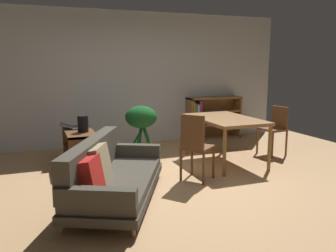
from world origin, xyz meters
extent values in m
plane|color=tan|center=(0.00, 0.00, 0.00)|extent=(8.16, 8.16, 0.00)
cube|color=silver|center=(0.00, 2.70, 1.35)|extent=(6.80, 0.10, 2.70)
cylinder|color=olive|center=(-0.22, 0.32, 0.05)|extent=(0.04, 0.04, 0.10)
cylinder|color=olive|center=(-1.04, -1.35, 0.05)|extent=(0.04, 0.04, 0.10)
cylinder|color=olive|center=(-0.86, 0.63, 0.05)|extent=(0.04, 0.04, 0.10)
cylinder|color=olive|center=(-1.68, -1.03, 0.05)|extent=(0.04, 0.04, 0.10)
cube|color=#474238|center=(-0.95, -0.36, 0.15)|extent=(1.64, 2.18, 0.10)
cube|color=#474238|center=(-0.95, -0.36, 0.25)|extent=(1.57, 2.09, 0.10)
cube|color=#474238|center=(-1.24, -0.21, 0.52)|extent=(1.02, 1.81, 0.44)
cube|color=#474238|center=(-0.53, 0.48, 0.39)|extent=(0.78, 0.48, 0.18)
cube|color=#474238|center=(-1.36, -1.20, 0.39)|extent=(0.78, 0.48, 0.18)
cube|color=red|center=(-1.34, -0.78, 0.48)|extent=(0.37, 0.45, 0.41)
cube|color=tan|center=(-1.19, -0.46, 0.50)|extent=(0.39, 0.49, 0.46)
cube|color=brown|center=(-1.20, 1.89, 0.29)|extent=(0.45, 0.04, 0.58)
cube|color=brown|center=(-1.20, 0.84, 0.29)|extent=(0.45, 0.04, 0.58)
cube|color=brown|center=(-1.20, 1.36, 0.25)|extent=(0.45, 1.05, 0.04)
cube|color=brown|center=(-1.20, 1.36, 0.56)|extent=(0.45, 1.09, 0.04)
cube|color=brown|center=(-1.20, 1.36, 0.02)|extent=(0.45, 1.05, 0.04)
cube|color=#333338|center=(-1.16, 1.54, 0.59)|extent=(0.27, 0.32, 0.02)
cube|color=black|center=(-1.38, 1.57, 0.64)|extent=(0.24, 0.31, 0.08)
cylinder|color=black|center=(-1.15, 1.20, 0.72)|extent=(0.17, 0.17, 0.26)
cylinder|color=slate|center=(-1.15, 1.20, 0.77)|extent=(0.09, 0.09, 0.01)
cylinder|color=brown|center=(-0.18, 1.25, 0.09)|extent=(0.35, 0.35, 0.19)
cylinder|color=#195623|center=(-0.09, 1.26, 0.43)|extent=(0.21, 0.07, 0.51)
cylinder|color=#195623|center=(-0.17, 1.33, 0.40)|extent=(0.06, 0.21, 0.45)
cylinder|color=#195623|center=(-0.27, 1.29, 0.36)|extent=(0.21, 0.13, 0.37)
cylinder|color=#195623|center=(-0.26, 1.16, 0.39)|extent=(0.18, 0.21, 0.43)
cylinder|color=#195623|center=(-0.11, 1.13, 0.44)|extent=(0.18, 0.29, 0.56)
ellipsoid|color=#195623|center=(-0.18, 1.25, 0.77)|extent=(0.54, 0.54, 0.38)
cylinder|color=olive|center=(0.73, 1.37, 0.36)|extent=(0.06, 0.06, 0.71)
cylinder|color=olive|center=(0.73, -0.01, 0.36)|extent=(0.06, 0.06, 0.71)
cylinder|color=olive|center=(1.52, 1.37, 0.36)|extent=(0.06, 0.06, 0.71)
cylinder|color=olive|center=(1.52, -0.01, 0.36)|extent=(0.06, 0.06, 0.71)
cube|color=olive|center=(1.13, 0.68, 0.74)|extent=(0.90, 1.48, 0.05)
cylinder|color=brown|center=(0.31, 0.24, 0.23)|extent=(0.04, 0.04, 0.46)
cylinder|color=brown|center=(0.54, -0.03, 0.23)|extent=(0.04, 0.04, 0.46)
cylinder|color=brown|center=(0.04, 0.02, 0.23)|extent=(0.04, 0.04, 0.46)
cylinder|color=brown|center=(0.26, -0.25, 0.23)|extent=(0.04, 0.04, 0.46)
cube|color=brown|center=(0.29, -0.01, 0.48)|extent=(0.55, 0.55, 0.04)
cube|color=brown|center=(0.15, -0.12, 0.73)|extent=(0.25, 0.29, 0.47)
cylinder|color=brown|center=(2.06, 0.62, 0.23)|extent=(0.04, 0.04, 0.45)
cylinder|color=brown|center=(2.01, 1.00, 0.23)|extent=(0.04, 0.04, 0.45)
cylinder|color=brown|center=(2.40, 0.67, 0.23)|extent=(0.04, 0.04, 0.45)
cylinder|color=brown|center=(2.35, 1.05, 0.23)|extent=(0.04, 0.04, 0.45)
cube|color=brown|center=(2.21, 0.83, 0.47)|extent=(0.44, 0.47, 0.04)
cube|color=brown|center=(2.38, 0.86, 0.69)|extent=(0.09, 0.38, 0.39)
cube|color=olive|center=(1.27, 2.47, 0.46)|extent=(0.04, 0.34, 0.93)
cube|color=olive|center=(2.47, 2.47, 0.46)|extent=(0.04, 0.34, 0.93)
cube|color=olive|center=(1.87, 2.47, 0.91)|extent=(1.23, 0.34, 0.04)
cube|color=olive|center=(1.87, 2.47, 0.02)|extent=(1.23, 0.34, 0.04)
cube|color=olive|center=(1.87, 2.62, 0.46)|extent=(1.20, 0.04, 0.93)
cube|color=olive|center=(1.87, 2.47, 0.32)|extent=(1.20, 0.32, 0.04)
cube|color=olive|center=(1.87, 2.47, 0.61)|extent=(1.20, 0.32, 0.04)
cube|color=#337F47|center=(1.33, 2.45, 0.13)|extent=(0.04, 0.26, 0.20)
cube|color=#337F47|center=(1.38, 2.46, 0.14)|extent=(0.05, 0.27, 0.20)
cube|color=orange|center=(1.44, 2.44, 0.14)|extent=(0.05, 0.22, 0.21)
cube|color=#337F47|center=(1.49, 2.46, 0.12)|extent=(0.05, 0.27, 0.18)
cube|color=black|center=(1.33, 2.45, 0.45)|extent=(0.04, 0.24, 0.23)
cube|color=#337F47|center=(1.37, 2.44, 0.42)|extent=(0.03, 0.21, 0.18)
cube|color=black|center=(1.42, 2.46, 0.42)|extent=(0.05, 0.28, 0.17)
cube|color=red|center=(1.47, 2.46, 0.44)|extent=(0.03, 0.28, 0.22)
cube|color=gold|center=(1.32, 2.45, 0.75)|extent=(0.03, 0.26, 0.23)
cube|color=#337F47|center=(1.37, 2.44, 0.72)|extent=(0.05, 0.21, 0.18)
cube|color=silver|center=(1.42, 2.46, 0.71)|extent=(0.05, 0.28, 0.16)
cube|color=#993884|center=(1.48, 2.46, 0.75)|extent=(0.05, 0.28, 0.23)
camera|label=1|loc=(-1.86, -4.47, 1.66)|focal=38.00mm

